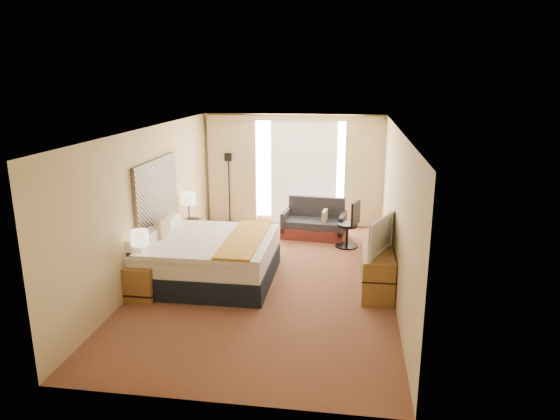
# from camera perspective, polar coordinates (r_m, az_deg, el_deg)

# --- Properties ---
(floor) EXTENTS (4.20, 7.00, 0.02)m
(floor) POSITION_cam_1_polar(r_m,az_deg,el_deg) (8.85, -1.20, -7.79)
(floor) COLOR #521E17
(floor) RESTS_ON ground
(ceiling) EXTENTS (4.20, 7.00, 0.02)m
(ceiling) POSITION_cam_1_polar(r_m,az_deg,el_deg) (8.20, -1.30, 9.21)
(ceiling) COLOR silver
(ceiling) RESTS_ON wall_back
(wall_back) EXTENTS (4.20, 0.02, 2.60)m
(wall_back) POSITION_cam_1_polar(r_m,az_deg,el_deg) (11.81, 1.54, 4.62)
(wall_back) COLOR #D8B983
(wall_back) RESTS_ON ground
(wall_front) EXTENTS (4.20, 0.02, 2.60)m
(wall_front) POSITION_cam_1_polar(r_m,az_deg,el_deg) (5.19, -7.67, -9.29)
(wall_front) COLOR #D8B983
(wall_front) RESTS_ON ground
(wall_left) EXTENTS (0.02, 7.00, 2.60)m
(wall_left) POSITION_cam_1_polar(r_m,az_deg,el_deg) (9.01, -14.55, 0.85)
(wall_left) COLOR #D8B983
(wall_left) RESTS_ON ground
(wall_right) EXTENTS (0.02, 7.00, 2.60)m
(wall_right) POSITION_cam_1_polar(r_m,az_deg,el_deg) (8.35, 13.11, -0.14)
(wall_right) COLOR #D8B983
(wall_right) RESTS_ON ground
(headboard) EXTENTS (0.06, 1.85, 1.50)m
(headboard) POSITION_cam_1_polar(r_m,az_deg,el_deg) (9.17, -13.84, 1.03)
(headboard) COLOR black
(headboard) RESTS_ON wall_left
(nightstand_left) EXTENTS (0.45, 0.52, 0.55)m
(nightstand_left) POSITION_cam_1_polar(r_m,az_deg,el_deg) (8.32, -15.37, -7.83)
(nightstand_left) COLOR olive
(nightstand_left) RESTS_ON floor
(nightstand_right) EXTENTS (0.45, 0.52, 0.55)m
(nightstand_right) POSITION_cam_1_polar(r_m,az_deg,el_deg) (10.51, -10.03, -2.69)
(nightstand_right) COLOR olive
(nightstand_right) RESTS_ON floor
(media_dresser) EXTENTS (0.50, 1.80, 0.70)m
(media_dresser) POSITION_cam_1_polar(r_m,az_deg,el_deg) (8.62, 10.94, -6.18)
(media_dresser) COLOR olive
(media_dresser) RESTS_ON floor
(window) EXTENTS (2.30, 0.02, 2.30)m
(window) POSITION_cam_1_polar(r_m,az_deg,el_deg) (11.76, 2.74, 4.66)
(window) COLOR white
(window) RESTS_ON wall_back
(curtains) EXTENTS (4.12, 0.19, 2.56)m
(curtains) POSITION_cam_1_polar(r_m,az_deg,el_deg) (11.69, 1.46, 5.05)
(curtains) COLOR #CBBD8F
(curtains) RESTS_ON floor
(bed) EXTENTS (2.24, 2.05, 1.09)m
(bed) POSITION_cam_1_polar(r_m,az_deg,el_deg) (8.75, -8.33, -5.41)
(bed) COLOR black
(bed) RESTS_ON floor
(loveseat) EXTENTS (1.43, 0.87, 0.85)m
(loveseat) POSITION_cam_1_polar(r_m,az_deg,el_deg) (11.02, 3.96, -1.64)
(loveseat) COLOR maroon
(loveseat) RESTS_ON floor
(floor_lamp) EXTENTS (0.21, 0.21, 1.69)m
(floor_lamp) POSITION_cam_1_polar(r_m,az_deg,el_deg) (11.91, -5.88, 4.11)
(floor_lamp) COLOR black
(floor_lamp) RESTS_ON floor
(desk_chair) EXTENTS (0.49, 0.49, 0.98)m
(desk_chair) POSITION_cam_1_polar(r_m,az_deg,el_deg) (10.36, 7.97, -1.92)
(desk_chair) COLOR black
(desk_chair) RESTS_ON floor
(lamp_left) EXTENTS (0.27, 0.27, 0.58)m
(lamp_left) POSITION_cam_1_polar(r_m,az_deg,el_deg) (8.05, -15.74, -3.15)
(lamp_left) COLOR black
(lamp_left) RESTS_ON nightstand_left
(lamp_right) EXTENTS (0.28, 0.28, 0.60)m
(lamp_right) POSITION_cam_1_polar(r_m,az_deg,el_deg) (10.34, -10.43, 1.24)
(lamp_right) COLOR black
(lamp_right) RESTS_ON nightstand_right
(tissue_box) EXTENTS (0.13, 0.13, 0.11)m
(tissue_box) POSITION_cam_1_polar(r_m,az_deg,el_deg) (8.15, -15.37, -5.81)
(tissue_box) COLOR #86A5CF
(tissue_box) RESTS_ON nightstand_left
(telephone) EXTENTS (0.23, 0.19, 0.08)m
(telephone) POSITION_cam_1_polar(r_m,az_deg,el_deg) (10.37, -9.88, -1.11)
(telephone) COLOR black
(telephone) RESTS_ON nightstand_right
(television) EXTENTS (0.54, 0.99, 0.59)m
(television) POSITION_cam_1_polar(r_m,az_deg,el_deg) (8.10, 10.91, -2.74)
(television) COLOR black
(television) RESTS_ON media_dresser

